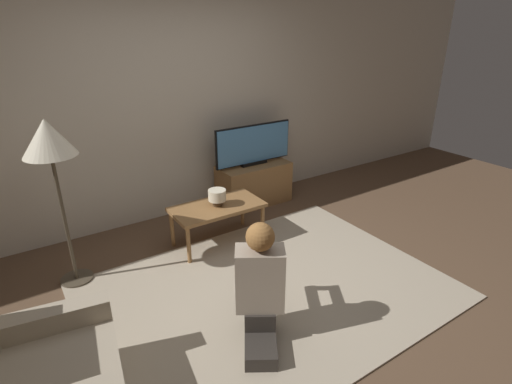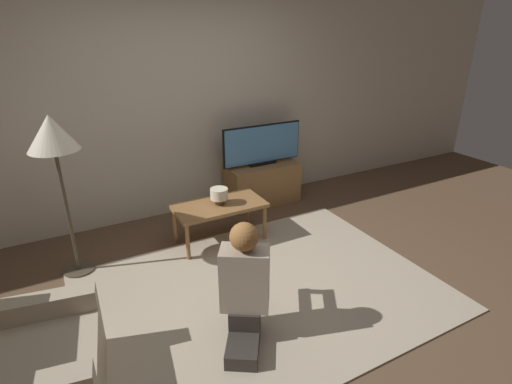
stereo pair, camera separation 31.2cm
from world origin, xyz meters
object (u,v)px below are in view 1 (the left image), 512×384
object	(u,v)px
tv	(254,145)
table_lamp	(217,196)
coffee_table	(217,210)
person_kneeling	(260,283)
floor_lamp	(49,146)

from	to	relation	value
tv	table_lamp	distance (m)	1.10
tv	table_lamp	size ratio (longest dim) A/B	5.78
coffee_table	table_lamp	size ratio (longest dim) A/B	5.15
table_lamp	person_kneeling	bearing A→B (deg)	-106.42
tv	table_lamp	world-z (taller)	tv
floor_lamp	person_kneeling	distance (m)	1.94
floor_lamp	tv	bearing A→B (deg)	13.44
coffee_table	floor_lamp	xyz separation A→B (m)	(-1.39, 0.11, 0.87)
person_kneeling	table_lamp	distance (m)	1.43
coffee_table	person_kneeling	world-z (taller)	person_kneeling
floor_lamp	coffee_table	bearing A→B (deg)	-4.45
floor_lamp	table_lamp	bearing A→B (deg)	-4.41
tv	coffee_table	bearing A→B (deg)	-143.24
tv	coffee_table	size ratio (longest dim) A/B	1.12
tv	floor_lamp	size ratio (longest dim) A/B	0.71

